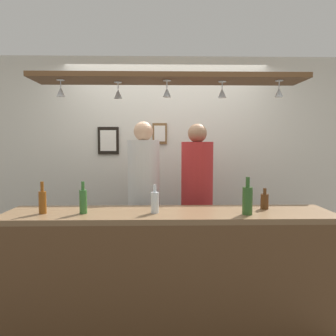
{
  "coord_description": "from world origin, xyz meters",
  "views": [
    {
      "loc": [
        -0.06,
        -2.93,
        1.53
      ],
      "look_at": [
        0.0,
        0.1,
        1.29
      ],
      "focal_mm": 33.85,
      "sensor_mm": 36.0,
      "label": 1
    }
  ],
  "objects_px": {
    "bottle_beer_brown_stubby": "(265,201)",
    "bottle_beer_green_import": "(83,201)",
    "person_middle_white_patterned_shirt": "(144,187)",
    "picture_frame_caricature": "(108,141)",
    "picture_frame_crest": "(160,134)",
    "bottle_beer_amber_tall": "(42,201)",
    "person_right_red_shirt": "(197,188)",
    "bottle_soda_clear": "(155,202)",
    "bottle_champagne_green": "(247,200)"
  },
  "relations": [
    {
      "from": "bottle_beer_brown_stubby",
      "to": "bottle_beer_green_import",
      "type": "xyz_separation_m",
      "value": [
        -1.52,
        -0.14,
        0.03
      ]
    },
    {
      "from": "person_middle_white_patterned_shirt",
      "to": "picture_frame_caricature",
      "type": "relative_size",
      "value": 5.17
    },
    {
      "from": "person_middle_white_patterned_shirt",
      "to": "picture_frame_crest",
      "type": "xyz_separation_m",
      "value": [
        0.17,
        0.61,
        0.58
      ]
    },
    {
      "from": "picture_frame_crest",
      "to": "bottle_beer_amber_tall",
      "type": "bearing_deg",
      "value": -122.77
    },
    {
      "from": "person_right_red_shirt",
      "to": "bottle_soda_clear",
      "type": "height_order",
      "value": "person_right_red_shirt"
    },
    {
      "from": "bottle_beer_green_import",
      "to": "bottle_beer_brown_stubby",
      "type": "bearing_deg",
      "value": 5.43
    },
    {
      "from": "bottle_beer_amber_tall",
      "to": "bottle_beer_green_import",
      "type": "distance_m",
      "value": 0.33
    },
    {
      "from": "bottle_beer_amber_tall",
      "to": "picture_frame_caricature",
      "type": "height_order",
      "value": "picture_frame_caricature"
    },
    {
      "from": "person_right_red_shirt",
      "to": "bottle_beer_amber_tall",
      "type": "distance_m",
      "value": 1.58
    },
    {
      "from": "person_middle_white_patterned_shirt",
      "to": "bottle_soda_clear",
      "type": "relative_size",
      "value": 7.65
    },
    {
      "from": "bottle_champagne_green",
      "to": "bottle_beer_green_import",
      "type": "height_order",
      "value": "bottle_champagne_green"
    },
    {
      "from": "person_right_red_shirt",
      "to": "bottle_beer_amber_tall",
      "type": "bearing_deg",
      "value": -147.77
    },
    {
      "from": "bottle_champagne_green",
      "to": "picture_frame_caricature",
      "type": "xyz_separation_m",
      "value": [
        -1.34,
        1.52,
        0.48
      ]
    },
    {
      "from": "bottle_beer_amber_tall",
      "to": "bottle_champagne_green",
      "type": "relative_size",
      "value": 0.87
    },
    {
      "from": "person_right_red_shirt",
      "to": "bottle_beer_amber_tall",
      "type": "relative_size",
      "value": 6.68
    },
    {
      "from": "bottle_beer_green_import",
      "to": "picture_frame_caricature",
      "type": "bearing_deg",
      "value": 91.32
    },
    {
      "from": "bottle_champagne_green",
      "to": "bottle_soda_clear",
      "type": "bearing_deg",
      "value": 174.64
    },
    {
      "from": "bottle_beer_amber_tall",
      "to": "bottle_champagne_green",
      "type": "height_order",
      "value": "bottle_champagne_green"
    },
    {
      "from": "person_right_red_shirt",
      "to": "bottle_champagne_green",
      "type": "distance_m",
      "value": 0.96
    },
    {
      "from": "bottle_beer_amber_tall",
      "to": "picture_frame_caricature",
      "type": "distance_m",
      "value": 1.56
    },
    {
      "from": "bottle_soda_clear",
      "to": "bottle_beer_brown_stubby",
      "type": "distance_m",
      "value": 0.95
    },
    {
      "from": "person_middle_white_patterned_shirt",
      "to": "bottle_beer_green_import",
      "type": "relative_size",
      "value": 6.76
    },
    {
      "from": "person_middle_white_patterned_shirt",
      "to": "bottle_champagne_green",
      "type": "distance_m",
      "value": 1.26
    },
    {
      "from": "person_middle_white_patterned_shirt",
      "to": "person_right_red_shirt",
      "type": "bearing_deg",
      "value": 0.0
    },
    {
      "from": "bottle_beer_brown_stubby",
      "to": "picture_frame_crest",
      "type": "bearing_deg",
      "value": 124.66
    },
    {
      "from": "picture_frame_crest",
      "to": "bottle_beer_green_import",
      "type": "bearing_deg",
      "value": -112.69
    },
    {
      "from": "person_middle_white_patterned_shirt",
      "to": "picture_frame_caricature",
      "type": "xyz_separation_m",
      "value": [
        -0.47,
        0.61,
        0.5
      ]
    },
    {
      "from": "bottle_beer_amber_tall",
      "to": "bottle_beer_brown_stubby",
      "type": "xyz_separation_m",
      "value": [
        1.84,
        0.14,
        -0.03
      ]
    },
    {
      "from": "person_middle_white_patterned_shirt",
      "to": "bottle_beer_green_import",
      "type": "height_order",
      "value": "person_middle_white_patterned_shirt"
    },
    {
      "from": "bottle_beer_amber_tall",
      "to": "bottle_beer_brown_stubby",
      "type": "bearing_deg",
      "value": 4.35
    },
    {
      "from": "bottle_champagne_green",
      "to": "picture_frame_crest",
      "type": "distance_m",
      "value": 1.77
    },
    {
      "from": "picture_frame_crest",
      "to": "bottle_soda_clear",
      "type": "bearing_deg",
      "value": -91.33
    },
    {
      "from": "bottle_beer_amber_tall",
      "to": "picture_frame_caricature",
      "type": "xyz_separation_m",
      "value": [
        0.29,
        1.45,
        0.5
      ]
    },
    {
      "from": "bottle_soda_clear",
      "to": "picture_frame_caricature",
      "type": "height_order",
      "value": "picture_frame_caricature"
    },
    {
      "from": "bottle_beer_amber_tall",
      "to": "bottle_soda_clear",
      "type": "bearing_deg",
      "value": 0.09
    },
    {
      "from": "person_middle_white_patterned_shirt",
      "to": "bottle_beer_brown_stubby",
      "type": "bearing_deg",
      "value": -33.16
    },
    {
      "from": "person_middle_white_patterned_shirt",
      "to": "bottle_soda_clear",
      "type": "bearing_deg",
      "value": -80.82
    },
    {
      "from": "person_right_red_shirt",
      "to": "picture_frame_crest",
      "type": "height_order",
      "value": "picture_frame_crest"
    },
    {
      "from": "person_right_red_shirt",
      "to": "picture_frame_crest",
      "type": "distance_m",
      "value": 0.94
    },
    {
      "from": "person_right_red_shirt",
      "to": "picture_frame_caricature",
      "type": "distance_m",
      "value": 1.31
    },
    {
      "from": "bottle_soda_clear",
      "to": "person_middle_white_patterned_shirt",
      "type": "bearing_deg",
      "value": 99.18
    },
    {
      "from": "picture_frame_caricature",
      "to": "person_middle_white_patterned_shirt",
      "type": "bearing_deg",
      "value": -52.16
    },
    {
      "from": "bottle_beer_brown_stubby",
      "to": "picture_frame_caricature",
      "type": "height_order",
      "value": "picture_frame_caricature"
    },
    {
      "from": "bottle_beer_amber_tall",
      "to": "bottle_champagne_green",
      "type": "distance_m",
      "value": 1.64
    },
    {
      "from": "bottle_soda_clear",
      "to": "bottle_beer_amber_tall",
      "type": "relative_size",
      "value": 0.88
    },
    {
      "from": "bottle_soda_clear",
      "to": "picture_frame_crest",
      "type": "relative_size",
      "value": 0.88
    },
    {
      "from": "bottle_beer_green_import",
      "to": "bottle_soda_clear",
      "type": "bearing_deg",
      "value": 0.52
    },
    {
      "from": "bottle_champagne_green",
      "to": "picture_frame_caricature",
      "type": "relative_size",
      "value": 0.88
    },
    {
      "from": "bottle_beer_amber_tall",
      "to": "picture_frame_crest",
      "type": "xyz_separation_m",
      "value": [
        0.94,
        1.45,
        0.58
      ]
    },
    {
      "from": "bottle_soda_clear",
      "to": "bottle_champagne_green",
      "type": "height_order",
      "value": "bottle_champagne_green"
    }
  ]
}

